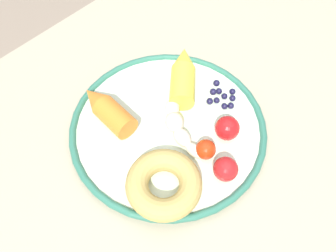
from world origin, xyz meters
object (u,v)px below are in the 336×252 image
dining_table (191,163)px  blueberry_pile (222,96)px  carrot_yellow (183,74)px  donut (164,184)px  tomato_mid (206,149)px  tomato_far (227,128)px  banana (178,122)px  tomato_near (226,169)px  plate (168,127)px  carrot_orange (107,109)px

dining_table → blueberry_pile: blueberry_pile is taller
carrot_yellow → donut: size_ratio=1.13×
donut → tomato_mid: (0.09, -0.01, -0.00)m
tomato_far → banana: bearing=120.3°
blueberry_pile → tomato_near: 0.15m
banana → donut: 0.11m
plate → tomato_mid: bearing=-90.4°
carrot_orange → tomato_mid: 0.18m
donut → carrot_orange: bearing=78.3°
carrot_yellow → tomato_far: bearing=-106.6°
tomato_mid → donut: bearing=174.3°
carrot_orange → plate: bearing=-58.8°
plate → tomato_near: size_ratio=8.70×
tomato_near → tomato_far: size_ratio=0.95×
carrot_yellow → tomato_mid: carrot_yellow is taller
banana → blueberry_pile: bearing=-10.8°
dining_table → tomato_far: 0.13m
banana → carrot_orange: carrot_orange is taller
plate → banana: 0.02m
tomato_far → plate: bearing=122.1°
blueberry_pile → tomato_mid: size_ratio=1.78×
plate → tomato_far: 0.10m
blueberry_pile → tomato_mid: tomato_mid is taller
banana → donut: size_ratio=1.16×
banana → tomato_far: 0.08m
carrot_yellow → tomato_far: carrot_yellow is taller
tomato_mid → tomato_far: 0.05m
dining_table → carrot_yellow: carrot_yellow is taller
dining_table → carrot_yellow: 0.17m
tomato_mid → carrot_orange: bearing=107.6°
tomato_far → dining_table: bearing=137.5°
dining_table → carrot_orange: bearing=116.4°
dining_table → tomato_mid: size_ratio=37.29×
dining_table → carrot_orange: size_ratio=10.41×
donut → tomato_far: tomato_far is taller
blueberry_pile → tomato_mid: bearing=-155.4°
banana → carrot_yellow: (0.08, 0.06, 0.01)m
blueberry_pile → tomato_mid: (-0.11, -0.05, 0.01)m
tomato_near → carrot_orange: bearing=102.2°
carrot_yellow → blueberry_pile: (0.02, -0.08, -0.01)m
plate → tomato_near: bearing=-93.7°
donut → tomato_near: 0.09m
plate → donut: bearing=-140.8°
tomato_near → tomato_mid: (0.01, 0.04, -0.00)m
tomato_near → plate: bearing=86.3°
donut → tomato_far: size_ratio=2.81×
banana → tomato_mid: tomato_mid is taller
dining_table → tomato_near: size_ratio=31.63×
plate → carrot_yellow: size_ratio=2.59×
carrot_yellow → tomato_near: bearing=-120.0°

